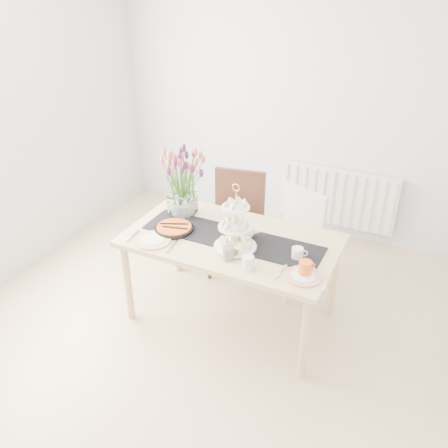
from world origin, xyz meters
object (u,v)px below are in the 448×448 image
at_px(radiator, 337,197).
at_px(mug_white, 248,262).
at_px(dining_table, 231,247).
at_px(cake_stand, 235,232).
at_px(cream_jug, 297,253).
at_px(mug_orange, 305,268).
at_px(chair_white, 294,233).
at_px(tulip_vase, 181,173).
at_px(plate_left, 153,240).
at_px(chair_brown, 236,215).
at_px(teapot, 246,231).
at_px(tart_tin, 174,228).
at_px(plate_right, 303,276).
at_px(mug_grey, 228,253).

xyz_separation_m(radiator, mug_white, (-0.15, -1.99, 0.35)).
bearing_deg(dining_table, cake_stand, -53.64).
height_order(cream_jug, mug_orange, mug_orange).
distance_m(dining_table, chair_white, 0.74).
distance_m(chair_white, tulip_vase, 1.13).
distance_m(mug_orange, plate_left, 1.16).
height_order(chair_white, cream_jug, chair_white).
xyz_separation_m(chair_brown, tulip_vase, (-0.26, -0.51, 0.56)).
distance_m(radiator, chair_brown, 1.21).
xyz_separation_m(dining_table, tulip_vase, (-0.53, 0.18, 0.45)).
height_order(cake_stand, teapot, cake_stand).
bearing_deg(teapot, tart_tin, -164.01).
height_order(radiator, tart_tin, tart_tin).
height_order(chair_white, mug_orange, chair_white).
distance_m(radiator, plate_right, 1.96).
bearing_deg(chair_brown, cake_stand, -75.92).
bearing_deg(plate_left, dining_table, 29.75).
distance_m(dining_table, plate_right, 0.70).
bearing_deg(chair_white, mug_grey, -79.04).
height_order(radiator, plate_left, plate_left).
distance_m(radiator, mug_orange, 1.94).
xyz_separation_m(tulip_vase, plate_right, (1.17, -0.43, -0.36)).
distance_m(tulip_vase, mug_orange, 1.28).
height_order(tulip_vase, mug_orange, tulip_vase).
relative_size(chair_brown, chair_white, 1.06).
distance_m(chair_brown, plate_left, 1.04).
height_order(dining_table, tart_tin, tart_tin).
distance_m(cream_jug, plate_right, 0.23).
xyz_separation_m(mug_grey, mug_orange, (0.54, 0.05, 0.00)).
distance_m(dining_table, tart_tin, 0.47).
height_order(radiator, tulip_vase, tulip_vase).
distance_m(dining_table, mug_white, 0.43).
xyz_separation_m(cake_stand, teapot, (0.02, 0.16, -0.06)).
bearing_deg(chair_brown, plate_left, -113.62).
bearing_deg(cake_stand, chair_brown, 113.91).
height_order(radiator, chair_white, chair_white).
height_order(dining_table, chair_white, chair_white).
distance_m(cream_jug, mug_white, 0.37).
xyz_separation_m(chair_brown, chair_white, (0.57, -0.02, -0.03)).
bearing_deg(radiator, chair_brown, -125.43).
relative_size(tulip_vase, teapot, 3.11).
distance_m(chair_white, plate_left, 1.28).
relative_size(mug_grey, plate_right, 0.39).
xyz_separation_m(chair_brown, mug_orange, (0.92, -0.91, 0.25)).
height_order(teapot, mug_grey, teapot).
bearing_deg(plate_left, plate_right, 2.39).
bearing_deg(plate_right, cake_stand, 166.72).
bearing_deg(mug_orange, cake_stand, 118.04).
bearing_deg(cake_stand, cream_jug, 8.44).
height_order(mug_grey, mug_orange, mug_orange).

